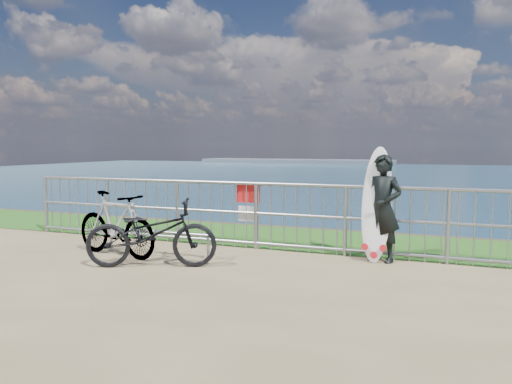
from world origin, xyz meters
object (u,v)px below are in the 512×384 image
at_px(surfer, 382,208).
at_px(surfboard, 377,208).
at_px(bicycle_near, 151,233).
at_px(bicycle_far, 116,224).

xyz_separation_m(surfer, surfboard, (-0.09, -0.01, -0.01)).
bearing_deg(surfboard, bicycle_near, -152.23).
bearing_deg(bicycle_far, surfer, -61.12).
bearing_deg(surfer, bicycle_near, -134.51).
bearing_deg(bicycle_far, bicycle_near, -101.10).
xyz_separation_m(surfboard, bicycle_near, (-2.93, -1.54, -0.31)).
bearing_deg(bicycle_near, bicycle_far, 43.53).
distance_m(surfer, bicycle_far, 4.10).
bearing_deg(surfer, bicycle_far, -145.33).
bearing_deg(bicycle_near, surfer, -85.66).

